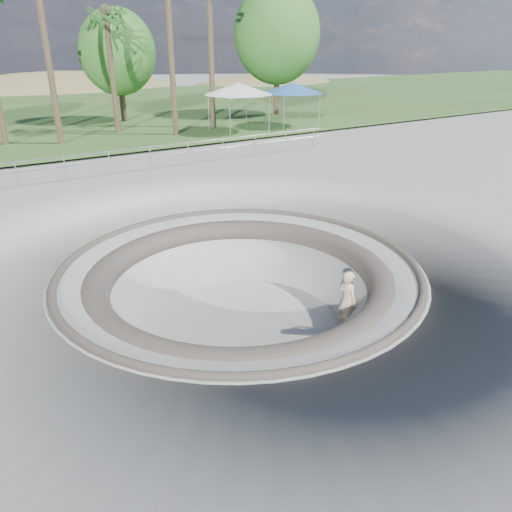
% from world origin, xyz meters
% --- Properties ---
extents(ground, '(180.00, 180.00, 0.00)m').
position_xyz_m(ground, '(0.00, 0.00, 0.00)').
color(ground, '#A3A39E').
rests_on(ground, ground).
extents(skate_bowl, '(14.00, 14.00, 4.10)m').
position_xyz_m(skate_bowl, '(0.00, 0.00, -1.83)').
color(skate_bowl, '#A3A39E').
rests_on(skate_bowl, ground).
extents(grass_strip, '(180.00, 36.00, 0.12)m').
position_xyz_m(grass_strip, '(0.00, 34.00, 0.22)').
color(grass_strip, '#304F1F').
rests_on(grass_strip, ground).
extents(distant_hills, '(103.20, 45.00, 28.60)m').
position_xyz_m(distant_hills, '(3.78, 57.17, -7.02)').
color(distant_hills, olive).
rests_on(distant_hills, ground).
extents(safety_railing, '(25.00, 0.06, 1.03)m').
position_xyz_m(safety_railing, '(0.00, 12.00, 0.69)').
color(safety_railing, '#95979D').
rests_on(safety_railing, ground).
extents(skateboard, '(0.81, 0.49, 0.08)m').
position_xyz_m(skateboard, '(2.39, -1.96, -1.84)').
color(skateboard, olive).
rests_on(skateboard, ground).
extents(skater, '(0.48, 0.71, 1.88)m').
position_xyz_m(skater, '(2.39, -1.96, -0.88)').
color(skater, '#D5BB89').
rests_on(skater, skateboard).
extents(canopy_white, '(6.14, 6.14, 3.10)m').
position_xyz_m(canopy_white, '(10.44, 18.00, 3.00)').
color(canopy_white, '#95979D').
rests_on(canopy_white, ground).
extents(canopy_blue, '(5.76, 5.76, 2.93)m').
position_xyz_m(canopy_blue, '(14.77, 18.00, 2.85)').
color(canopy_blue, '#95979D').
rests_on(canopy_blue, ground).
extents(palm_d, '(2.60, 2.60, 8.17)m').
position_xyz_m(palm_d, '(3.70, 22.36, 7.11)').
color(palm_d, brown).
rests_on(palm_d, ground).
extents(bushy_tree_mid, '(5.47, 4.98, 7.90)m').
position_xyz_m(bushy_tree_mid, '(5.58, 26.75, 5.07)').
color(bushy_tree_mid, brown).
rests_on(bushy_tree_mid, ground).
extents(bushy_tree_right, '(6.82, 6.20, 9.84)m').
position_xyz_m(bushy_tree_right, '(17.21, 23.57, 6.28)').
color(bushy_tree_right, brown).
rests_on(bushy_tree_right, ground).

